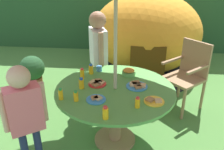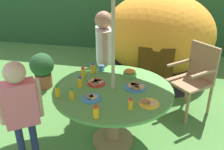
# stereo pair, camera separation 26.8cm
# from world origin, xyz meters

# --- Properties ---
(ground_plane) EXTENTS (10.00, 10.00, 0.02)m
(ground_plane) POSITION_xyz_m (0.00, 0.00, -0.01)
(ground_plane) COLOR #477A38
(hedge_backdrop) EXTENTS (9.00, 0.70, 1.99)m
(hedge_backdrop) POSITION_xyz_m (0.00, 3.56, 0.99)
(hedge_backdrop) COLOR #234C28
(hedge_backdrop) RESTS_ON ground_plane
(garden_table) EXTENTS (1.27, 1.27, 0.69)m
(garden_table) POSITION_xyz_m (0.00, 0.00, 0.55)
(garden_table) COLOR #93704C
(garden_table) RESTS_ON ground_plane
(wooden_chair) EXTENTS (0.64, 0.64, 0.95)m
(wooden_chair) POSITION_xyz_m (0.94, 0.87, 0.53)
(wooden_chair) COLOR #93704C
(wooden_chair) RESTS_ON ground_plane
(dome_tent) EXTENTS (2.05, 2.05, 1.47)m
(dome_tent) POSITION_xyz_m (0.39, 2.08, 0.72)
(dome_tent) COLOR orange
(dome_tent) RESTS_ON ground_plane
(potted_plant) EXTENTS (0.39, 0.39, 0.59)m
(potted_plant) POSITION_xyz_m (-1.41, 1.08, 0.33)
(potted_plant) COLOR brown
(potted_plant) RESTS_ON ground_plane
(child_in_white_shirt) EXTENTS (0.30, 0.43, 1.34)m
(child_in_white_shirt) POSITION_xyz_m (-0.31, 0.84, 0.85)
(child_in_white_shirt) COLOR #3F3F47
(child_in_white_shirt) RESTS_ON ground_plane
(child_in_pink_shirt) EXTENTS (0.34, 0.30, 1.14)m
(child_in_pink_shirt) POSITION_xyz_m (-0.76, -0.53, 0.73)
(child_in_pink_shirt) COLOR navy
(child_in_pink_shirt) RESTS_ON ground_plane
(snack_bowl) EXTENTS (0.16, 0.16, 0.08)m
(snack_bowl) POSITION_xyz_m (0.13, 0.35, 0.73)
(snack_bowl) COLOR #66B259
(snack_bowl) RESTS_ON garden_table
(plate_back_edge) EXTENTS (0.19, 0.19, 0.03)m
(plate_back_edge) POSITION_xyz_m (-0.16, -0.26, 0.70)
(plate_back_edge) COLOR #338CD8
(plate_back_edge) RESTS_ON garden_table
(plate_center_front) EXTENTS (0.20, 0.20, 0.03)m
(plate_center_front) POSITION_xyz_m (-0.20, 0.07, 0.71)
(plate_center_front) COLOR red
(plate_center_front) RESTS_ON garden_table
(plate_front_edge) EXTENTS (0.20, 0.20, 0.03)m
(plate_front_edge) POSITION_xyz_m (0.39, -0.24, 0.70)
(plate_front_edge) COLOR yellow
(plate_front_edge) RESTS_ON garden_table
(plate_mid_right) EXTENTS (0.23, 0.23, 0.03)m
(plate_mid_right) POSITION_xyz_m (0.23, 0.06, 0.70)
(plate_mid_right) COLOR #338CD8
(plate_mid_right) RESTS_ON garden_table
(juice_bottle_near_left) EXTENTS (0.05, 0.05, 0.11)m
(juice_bottle_near_left) POSITION_xyz_m (0.23, -0.35, 0.74)
(juice_bottle_near_left) COLOR yellow
(juice_bottle_near_left) RESTS_ON garden_table
(juice_bottle_near_right) EXTENTS (0.06, 0.06, 0.12)m
(juice_bottle_near_right) POSITION_xyz_m (-0.32, 0.34, 0.75)
(juice_bottle_near_right) COLOR yellow
(juice_bottle_near_right) RESTS_ON garden_table
(juice_bottle_far_left) EXTENTS (0.05, 0.05, 0.13)m
(juice_bottle_far_left) POSITION_xyz_m (-0.40, 0.20, 0.75)
(juice_bottle_far_left) COLOR yellow
(juice_bottle_far_left) RESTS_ON garden_table
(juice_bottle_far_right) EXTENTS (0.05, 0.05, 0.12)m
(juice_bottle_far_right) POSITION_xyz_m (-0.03, -0.55, 0.75)
(juice_bottle_far_right) COLOR yellow
(juice_bottle_far_right) RESTS_ON garden_table
(juice_bottle_center_back) EXTENTS (0.05, 0.05, 0.11)m
(juice_bottle_center_back) POSITION_xyz_m (-0.35, -0.29, 0.74)
(juice_bottle_center_back) COLOR yellow
(juice_bottle_center_back) RESTS_ON garden_table
(juice_bottle_mid_left) EXTENTS (0.05, 0.05, 0.12)m
(juice_bottle_mid_left) POSITION_xyz_m (-0.35, -0.03, 0.75)
(juice_bottle_mid_left) COLOR yellow
(juice_bottle_mid_left) RESTS_ON garden_table
(juice_bottle_spot_a) EXTENTS (0.04, 0.04, 0.12)m
(juice_bottle_spot_a) POSITION_xyz_m (-0.50, -0.27, 0.75)
(juice_bottle_spot_a) COLOR yellow
(juice_bottle_spot_a) RESTS_ON garden_table
(cup_near) EXTENTS (0.07, 0.07, 0.06)m
(cup_near) POSITION_xyz_m (-0.24, 0.43, 0.72)
(cup_near) COLOR #4C99D8
(cup_near) RESTS_ON garden_table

